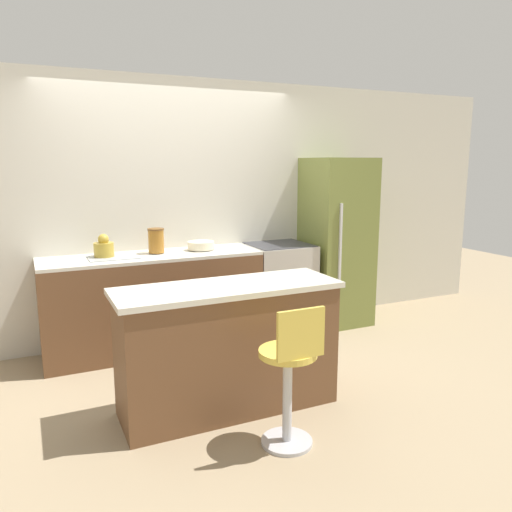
% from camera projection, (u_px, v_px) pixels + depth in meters
% --- Properties ---
extents(ground_plane, '(14.00, 14.00, 0.00)m').
position_uv_depth(ground_plane, '(196.00, 355.00, 4.68)').
color(ground_plane, '#998466').
extents(wall_back, '(8.00, 0.06, 2.60)m').
position_uv_depth(wall_back, '(173.00, 211.00, 5.02)').
color(wall_back, beige).
rests_on(wall_back, ground_plane).
extents(back_counter, '(2.03, 0.59, 0.94)m').
position_uv_depth(back_counter, '(154.00, 302.00, 4.75)').
color(back_counter, brown).
rests_on(back_counter, ground_plane).
extents(kitchen_island, '(1.61, 0.56, 0.93)m').
position_uv_depth(kitchen_island, '(228.00, 347.00, 3.59)').
color(kitchen_island, brown).
rests_on(kitchen_island, ground_plane).
extents(oven_range, '(0.64, 0.61, 0.94)m').
position_uv_depth(oven_range, '(279.00, 287.00, 5.31)').
color(oven_range, '#B7B2A8').
rests_on(oven_range, ground_plane).
extents(refrigerator, '(0.65, 0.66, 1.83)m').
position_uv_depth(refrigerator, '(337.00, 242.00, 5.50)').
color(refrigerator, olive).
rests_on(refrigerator, ground_plane).
extents(stool_chair, '(0.37, 0.37, 0.94)m').
position_uv_depth(stool_chair, '(290.00, 377.00, 3.10)').
color(stool_chair, '#B7B7BC').
rests_on(stool_chair, ground_plane).
extents(kettle, '(0.18, 0.18, 0.21)m').
position_uv_depth(kettle, '(104.00, 248.00, 4.51)').
color(kettle, '#B29333').
rests_on(kettle, back_counter).
extents(mixing_bowl, '(0.26, 0.26, 0.08)m').
position_uv_depth(mixing_bowl, '(201.00, 245.00, 4.91)').
color(mixing_bowl, beige).
rests_on(mixing_bowl, back_counter).
extents(canister_jar, '(0.15, 0.15, 0.23)m').
position_uv_depth(canister_jar, '(156.00, 240.00, 4.71)').
color(canister_jar, '#9E6623').
rests_on(canister_jar, back_counter).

